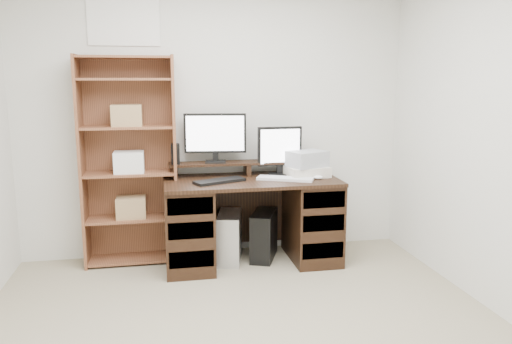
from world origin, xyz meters
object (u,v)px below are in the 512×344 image
object	(u,v)px
monitor_wide	(215,135)
tower_black	(264,235)
bookshelf	(129,160)
desk	(251,219)
monitor_small	(280,149)
tower_silver	(230,237)
printer	(307,172)

from	to	relation	value
monitor_wide	tower_black	xyz separation A→B (m)	(0.41, -0.15, -0.90)
tower_black	bookshelf	bearing A→B (deg)	-165.63
desk	monitor_small	size ratio (longest dim) A/B	3.44
monitor_small	monitor_wide	bearing A→B (deg)	168.22
monitor_wide	tower_silver	bearing A→B (deg)	-50.59
tower_silver	bookshelf	distance (m)	1.11
monitor_small	printer	size ratio (longest dim) A/B	1.23
desk	tower_black	distance (m)	0.23
printer	tower_black	size ratio (longest dim) A/B	0.76
tower_silver	tower_black	xyz separation A→B (m)	(0.31, 0.01, -0.00)
desk	tower_black	size ratio (longest dim) A/B	3.22
desk	printer	size ratio (longest dim) A/B	4.23
monitor_wide	bookshelf	xyz separation A→B (m)	(-0.75, -0.00, -0.19)
printer	bookshelf	xyz separation A→B (m)	(-1.54, 0.20, 0.12)
tower_silver	bookshelf	size ratio (longest dim) A/B	0.24
desk	tower_silver	xyz separation A→B (m)	(-0.19, 0.06, -0.17)
desk	tower_black	bearing A→B (deg)	27.61
printer	tower_black	xyz separation A→B (m)	(-0.38, 0.05, -0.58)
tower_black	tower_silver	bearing A→B (deg)	-157.19
monitor_small	tower_black	size ratio (longest dim) A/B	0.94
desk	monitor_wide	size ratio (longest dim) A/B	2.74
desk	monitor_wide	distance (m)	0.81
monitor_wide	tower_silver	world-z (taller)	monitor_wide
bookshelf	tower_black	bearing A→B (deg)	-7.21
monitor_small	printer	distance (m)	0.32
tower_silver	monitor_small	bearing A→B (deg)	19.97
printer	tower_silver	world-z (taller)	printer
tower_silver	tower_black	distance (m)	0.31
printer	tower_silver	size ratio (longest dim) A/B	0.82
monitor_small	tower_black	distance (m)	0.79
desk	printer	bearing A→B (deg)	1.64
desk	printer	xyz separation A→B (m)	(0.50, 0.01, 0.41)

